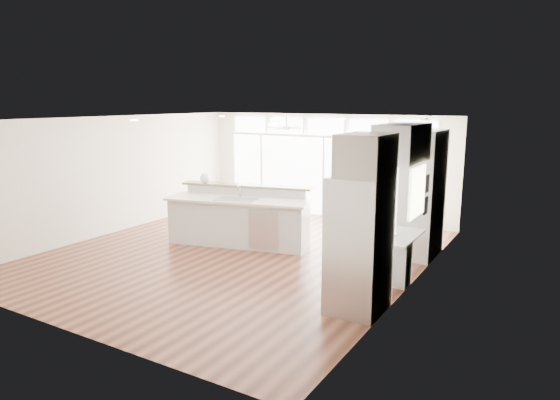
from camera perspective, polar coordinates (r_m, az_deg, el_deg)
The scene contains 24 objects.
floor at distance 10.20m, azimuth -4.74°, elevation -6.17°, with size 7.00×8.00×0.02m, color #492216.
ceiling at distance 9.74m, azimuth -5.01°, elevation 9.23°, with size 7.00×8.00×0.02m, color silver.
wall_back at distance 13.30m, azimuth 5.20°, elevation 3.94°, with size 7.00×0.04×2.70m, color white.
wall_front at distance 7.09m, azimuth -24.01°, elevation -3.55°, with size 7.00×0.04×2.70m, color white.
wall_left at distance 12.23m, azimuth -18.37°, elevation 2.76°, with size 0.04×8.00×2.70m, color white.
wall_right at distance 8.37m, azimuth 15.03°, elevation -0.78°, with size 0.04×8.00×2.70m, color white.
glass_wall at distance 13.29m, azimuth 5.06°, elevation 2.63°, with size 5.80×0.06×2.08m, color white.
transom_row at distance 13.15m, azimuth 5.17°, elevation 8.37°, with size 5.90×0.06×0.40m, color white.
desk_window at distance 8.63m, azimuth 15.39°, elevation 0.91°, with size 0.04×0.85×0.85m, color white.
ceiling_fan at distance 12.37m, azimuth 0.75°, elevation 8.69°, with size 1.16×1.16×0.32m, color silver.
recessed_lights at distance 9.90m, azimuth -4.32°, elevation 9.16°, with size 3.40×3.00×0.02m, color white.
oven_cabinet at distance 10.18m, azimuth 15.99°, elevation 0.71°, with size 0.64×1.20×2.50m, color silver.
desk_nook at distance 9.00m, azimuth 12.96°, elevation -6.23°, with size 0.72×1.30×0.76m, color silver.
upper_cabinets at distance 8.61m, azimuth 13.80°, elevation 6.34°, with size 0.64×1.30×0.64m, color silver.
refrigerator at distance 7.33m, azimuth 9.04°, elevation -5.05°, with size 0.76×0.90×2.00m, color #BCBCC1.
fridge_cabinet at distance 7.06m, azimuth 9.82°, elevation 5.06°, with size 0.64×0.90×0.60m, color silver.
framed_photos at distance 9.25m, azimuth 16.37°, elevation 0.59°, with size 0.06×0.22×0.80m, color black.
kitchen_island at distance 10.67m, azimuth -4.77°, elevation -1.90°, with size 3.09×1.17×1.23m, color silver.
rug at distance 9.64m, azimuth 10.68°, elevation -7.28°, with size 0.97×0.70×0.01m, color #382211.
office_chair at distance 9.58m, azimuth 8.25°, elevation -4.20°, with size 0.52×0.48×1.01m, color black.
fishbowl at distance 11.27m, azimuth -8.57°, elevation 2.48°, with size 0.22×0.22×0.22m, color silver.
monitor at distance 8.86m, azimuth 12.64°, elevation -2.53°, with size 0.08×0.50×0.42m, color black.
keyboard at distance 8.96m, azimuth 11.55°, elevation -3.65°, with size 0.13×0.35×0.02m, color silver.
potted_plant at distance 10.03m, azimuth 16.42°, elevation 8.37°, with size 0.25×0.28×0.22m, color #245525.
Camera 1 is at (5.67, -7.91, 3.05)m, focal length 32.00 mm.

